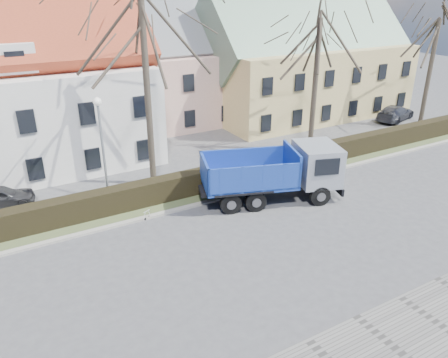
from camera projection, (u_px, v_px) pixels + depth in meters
ground at (261, 240)px, 20.34m from camera, size 120.00×120.00×0.00m
curb_far at (214, 200)px, 23.97m from camera, size 80.00×0.30×0.12m
grass_strip at (201, 190)px, 25.25m from camera, size 80.00×3.00×0.10m
hedge at (202, 181)px, 24.85m from camera, size 60.00×0.90×1.30m
building_pink at (168, 75)px, 36.42m from camera, size 10.80×8.80×8.00m
building_yellow at (304, 66)px, 39.37m from camera, size 18.80×10.80×8.50m
tree_1 at (146, 77)px, 23.63m from camera, size 9.20×9.20×12.65m
tree_2 at (316, 73)px, 29.39m from camera, size 8.00×8.00×11.00m
tree_3 at (431, 63)px, 34.94m from camera, size 7.60×7.60×10.45m
dump_truck at (267, 174)px, 23.56m from camera, size 8.29×5.22×3.11m
streetlight at (103, 153)px, 22.37m from camera, size 0.47×0.47×5.95m
cart_frame at (144, 216)px, 21.91m from camera, size 0.68×0.55×0.54m
parked_car_b at (395, 113)px, 38.21m from camera, size 4.90×3.07×1.33m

